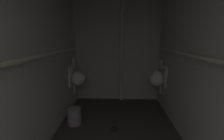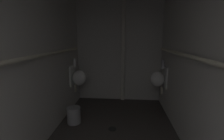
% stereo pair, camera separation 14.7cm
% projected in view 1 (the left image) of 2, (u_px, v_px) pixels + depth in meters
% --- Properties ---
extents(wall_left, '(0.06, 3.80, 2.42)m').
position_uv_depth(wall_left, '(36.00, 63.00, 2.03)').
color(wall_left, '#BAB6AF').
rests_on(wall_left, ground).
extents(wall_right, '(0.06, 3.80, 2.42)m').
position_uv_depth(wall_right, '(201.00, 64.00, 1.96)').
color(wall_right, '#BAB6AF').
rests_on(wall_right, ground).
extents(wall_back, '(2.15, 0.06, 2.42)m').
position_uv_depth(wall_back, '(117.00, 52.00, 3.83)').
color(wall_back, '#BAB6AF').
rests_on(wall_back, ground).
extents(urinal_left_mid, '(0.32, 0.30, 0.76)m').
position_uv_depth(urinal_left_mid, '(77.00, 78.00, 3.41)').
color(urinal_left_mid, white).
extents(urinal_right_mid, '(0.32, 0.30, 0.76)m').
position_uv_depth(urinal_right_mid, '(157.00, 78.00, 3.37)').
color(urinal_right_mid, white).
extents(supply_pipe_left, '(0.06, 3.11, 0.06)m').
position_uv_depth(supply_pipe_left, '(42.00, 56.00, 2.00)').
color(supply_pipe_left, beige).
extents(supply_pipe_right, '(0.06, 3.04, 0.06)m').
position_uv_depth(supply_pipe_right, '(193.00, 56.00, 1.98)').
color(supply_pipe_right, beige).
extents(standpipe_back_wall, '(0.09, 0.09, 2.37)m').
position_uv_depth(standpipe_back_wall, '(122.00, 52.00, 3.72)').
color(standpipe_back_wall, beige).
rests_on(standpipe_back_wall, ground).
extents(floor_drain, '(0.14, 0.14, 0.01)m').
position_uv_depth(floor_drain, '(114.00, 129.00, 2.69)').
color(floor_drain, black).
rests_on(floor_drain, ground).
extents(waste_bin, '(0.24, 0.24, 0.30)m').
position_uv_depth(waste_bin, '(74.00, 116.00, 2.84)').
color(waste_bin, gray).
rests_on(waste_bin, ground).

